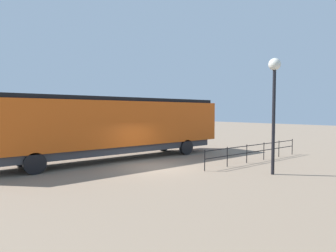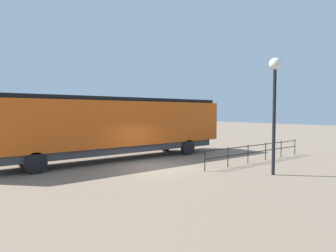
# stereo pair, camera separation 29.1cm
# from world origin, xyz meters

# --- Properties ---
(ground_plane) EXTENTS (120.00, 120.00, 0.00)m
(ground_plane) POSITION_xyz_m (0.00, 0.00, 0.00)
(ground_plane) COLOR #84705B
(locomotive) EXTENTS (2.99, 16.14, 4.04)m
(locomotive) POSITION_xyz_m (-3.56, -0.05, 2.27)
(locomotive) COLOR #D15114
(locomotive) RESTS_ON ground_plane
(lamp_post) EXTENTS (0.60, 0.60, 5.77)m
(lamp_post) POSITION_xyz_m (5.33, 3.45, 4.37)
(lamp_post) COLOR black
(lamp_post) RESTS_ON ground_plane
(platform_fence) EXTENTS (0.05, 9.32, 1.14)m
(platform_fence) POSITION_xyz_m (2.61, 6.03, 0.74)
(platform_fence) COLOR black
(platform_fence) RESTS_ON ground_plane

